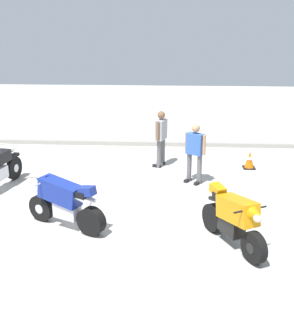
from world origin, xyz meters
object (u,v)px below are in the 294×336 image
motorcycle_orange_sportbike (234,218)px  traffic_cone (250,160)px  person_in_blue_shirt (195,150)px  person_in_gray_shirt (161,135)px  motorcycle_blue_sportbike (64,201)px

motorcycle_orange_sportbike → traffic_cone: bearing=139.8°
person_in_blue_shirt → traffic_cone: bearing=161.0°
person_in_gray_shirt → traffic_cone: size_ratio=3.20×
person_in_blue_shirt → person_in_gray_shirt: 1.65m
motorcycle_blue_sportbike → person_in_gray_shirt: (1.92, 4.18, 0.38)m
motorcycle_blue_sportbike → person_in_blue_shirt: (2.86, 2.82, 0.33)m
person_in_gray_shirt → traffic_cone: bearing=-161.3°
person_in_blue_shirt → traffic_cone: person_in_blue_shirt is taller
motorcycle_orange_sportbike → person_in_gray_shirt: person_in_gray_shirt is taller
motorcycle_blue_sportbike → traffic_cone: 6.18m
traffic_cone → motorcycle_orange_sportbike: bearing=-103.6°
traffic_cone → motorcycle_blue_sportbike: bearing=-138.1°
person_in_gray_shirt → traffic_cone: 2.76m
person_in_gray_shirt → person_in_blue_shirt: bearing=144.8°
motorcycle_orange_sportbike → motorcycle_blue_sportbike: size_ratio=1.00×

